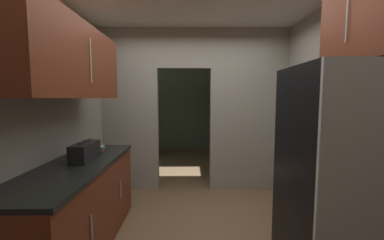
# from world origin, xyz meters

# --- Properties ---
(kitchen_partition) EXTENTS (3.04, 0.12, 2.65)m
(kitchen_partition) POSITION_xyz_m (0.05, 1.55, 1.41)
(kitchen_partition) COLOR #9E998C
(kitchen_partition) RESTS_ON ground
(adjoining_room_shell) EXTENTS (3.04, 3.21, 2.65)m
(adjoining_room_shell) POSITION_xyz_m (0.00, 3.64, 1.32)
(adjoining_room_shell) COLOR slate
(adjoining_room_shell) RESTS_ON ground
(kitchen_flank_left) EXTENTS (0.10, 4.05, 2.65)m
(kitchen_flank_left) POSITION_xyz_m (-1.57, -0.47, 1.32)
(kitchen_flank_left) COLOR #9E998C
(kitchen_flank_left) RESTS_ON ground
(refrigerator) EXTENTS (0.73, 0.80, 1.78)m
(refrigerator) POSITION_xyz_m (1.08, -0.54, 0.89)
(refrigerator) COLOR black
(refrigerator) RESTS_ON ground
(lower_cabinet_run) EXTENTS (0.62, 1.90, 0.89)m
(lower_cabinet_run) POSITION_xyz_m (-1.21, -0.08, 0.45)
(lower_cabinet_run) COLOR maroon
(lower_cabinet_run) RESTS_ON ground
(upper_cabinet_counterside) EXTENTS (0.36, 1.71, 0.70)m
(upper_cabinet_counterside) POSITION_xyz_m (-1.21, -0.08, 1.88)
(upper_cabinet_counterside) COLOR maroon
(upper_cabinet_fridgeside) EXTENTS (0.36, 0.80, 0.81)m
(upper_cabinet_fridgeside) POSITION_xyz_m (1.34, -0.44, 2.22)
(upper_cabinet_fridgeside) COLOR maroon
(boombox) EXTENTS (0.18, 0.42, 0.21)m
(boombox) POSITION_xyz_m (-1.18, 0.06, 0.98)
(boombox) COLOR black
(boombox) RESTS_ON lower_cabinet_run
(book_stack) EXTENTS (0.14, 0.16, 0.06)m
(book_stack) POSITION_xyz_m (-1.19, 0.49, 0.92)
(book_stack) COLOR red
(book_stack) RESTS_ON lower_cabinet_run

